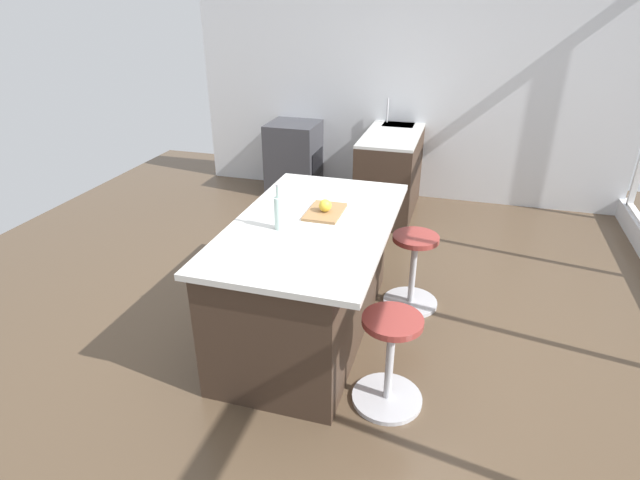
% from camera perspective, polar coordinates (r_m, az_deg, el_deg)
% --- Properties ---
extents(ground_plane, '(7.75, 7.75, 0.00)m').
position_cam_1_polar(ground_plane, '(3.99, 2.56, -9.24)').
color(ground_plane, brown).
extents(interior_partition_left, '(0.12, 5.12, 2.69)m').
position_cam_1_polar(interior_partition_left, '(6.27, 9.72, 16.90)').
color(interior_partition_left, silver).
rests_on(interior_partition_left, ground_plane).
extents(sink_cabinet, '(1.81, 0.60, 1.20)m').
position_cam_1_polar(sink_cabinet, '(6.14, 8.34, 8.36)').
color(sink_cabinet, '#38281E').
rests_on(sink_cabinet, ground_plane).
extents(oven_range, '(0.60, 0.61, 0.89)m').
position_cam_1_polar(oven_range, '(6.43, -2.92, 9.18)').
color(oven_range, '#38383D').
rests_on(oven_range, ground_plane).
extents(kitchen_island, '(1.82, 1.05, 0.91)m').
position_cam_1_polar(kitchen_island, '(3.67, -1.46, -4.19)').
color(kitchen_island, '#38281E').
rests_on(kitchen_island, ground_plane).
extents(stool_by_window, '(0.44, 0.44, 0.62)m').
position_cam_1_polar(stool_by_window, '(4.12, 10.40, -3.65)').
color(stool_by_window, '#B7B7BC').
rests_on(stool_by_window, ground_plane).
extents(stool_middle, '(0.44, 0.44, 0.62)m').
position_cam_1_polar(stool_middle, '(3.18, 7.83, -13.57)').
color(stool_middle, '#B7B7BC').
rests_on(stool_middle, ground_plane).
extents(cutting_board, '(0.36, 0.24, 0.02)m').
position_cam_1_polar(cutting_board, '(3.58, 0.55, 3.18)').
color(cutting_board, olive).
rests_on(cutting_board, kitchen_island).
extents(apple_yellow, '(0.09, 0.09, 0.09)m').
position_cam_1_polar(apple_yellow, '(3.54, 0.58, 3.90)').
color(apple_yellow, gold).
rests_on(apple_yellow, cutting_board).
extents(water_bottle, '(0.06, 0.06, 0.31)m').
position_cam_1_polar(water_bottle, '(3.30, -4.64, 3.20)').
color(water_bottle, silver).
rests_on(water_bottle, kitchen_island).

